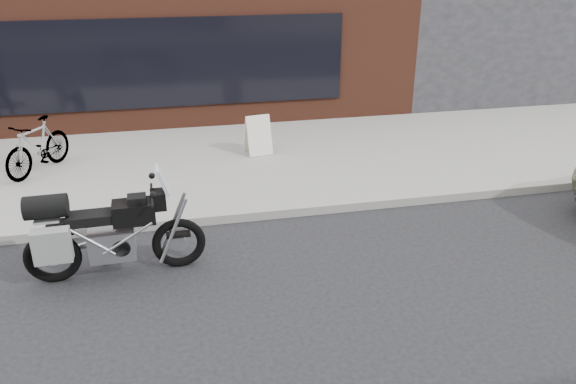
% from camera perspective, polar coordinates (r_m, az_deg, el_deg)
% --- Properties ---
extents(near_sidewalk, '(44.00, 6.00, 0.15)m').
position_cam_1_polar(near_sidewalk, '(11.90, -6.02, 3.66)').
color(near_sidewalk, gray).
rests_on(near_sidewalk, ground).
extents(storefront, '(14.00, 10.07, 4.50)m').
position_cam_1_polar(storefront, '(18.23, -15.62, 16.92)').
color(storefront, '#57291C').
rests_on(storefront, ground).
extents(motorcycle, '(2.38, 0.81, 1.50)m').
position_cam_1_polar(motorcycle, '(7.80, -18.34, -4.01)').
color(motorcycle, black).
rests_on(motorcycle, ground).
extents(bicycle_rear, '(1.28, 1.71, 1.02)m').
position_cam_1_polar(bicycle_rear, '(11.63, -24.10, 4.28)').
color(bicycle_rear, gray).
rests_on(bicycle_rear, near_sidewalk).
extents(sandwich_sign, '(0.57, 0.54, 0.81)m').
position_cam_1_polar(sandwich_sign, '(11.69, -3.09, 5.87)').
color(sandwich_sign, silver).
rests_on(sandwich_sign, near_sidewalk).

